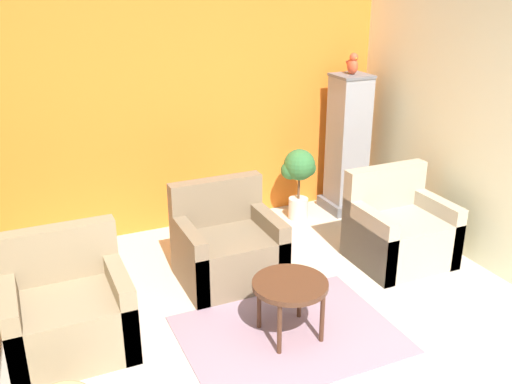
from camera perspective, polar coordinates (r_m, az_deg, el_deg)
wall_back_accent at (r=6.00m, az=-6.82°, el=9.19°), size 4.47×0.06×2.76m
wall_right at (r=5.68m, az=20.87°, el=7.24°), size 0.06×3.37×2.76m
area_rug at (r=4.55m, az=3.36°, el=-14.00°), size 1.62×1.22×0.01m
coffee_table at (r=4.33m, az=3.48°, el=-9.58°), size 0.57×0.57×0.47m
armchair_left at (r=4.47m, az=-18.27°, el=-11.48°), size 0.87×0.74×0.88m
armchair_right at (r=5.62m, az=14.08°, el=-3.92°), size 0.87×0.74×0.88m
armchair_middle at (r=5.14m, az=-2.87°, el=-5.75°), size 0.87×0.74×0.88m
birdcage at (r=6.56m, az=9.14°, el=4.48°), size 0.47×0.47×1.57m
parrot at (r=6.36m, az=9.62°, el=12.48°), size 0.11×0.20×0.24m
potted_plant at (r=6.30m, az=4.31°, el=1.88°), size 0.38×0.35×0.81m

